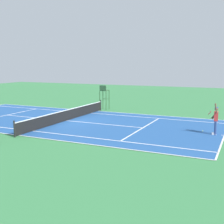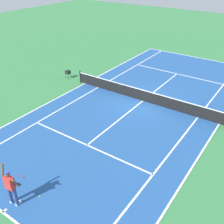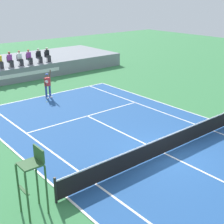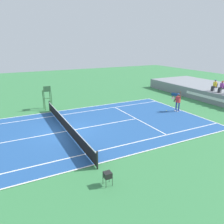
% 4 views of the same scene
% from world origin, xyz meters
% --- Properties ---
extents(ground_plane, '(80.00, 80.00, 0.00)m').
position_xyz_m(ground_plane, '(0.00, 0.00, 0.00)').
color(ground_plane, '#387F47').
extents(court, '(11.08, 23.88, 0.03)m').
position_xyz_m(court, '(0.00, 0.00, 0.01)').
color(court, '#235193').
rests_on(court, ground).
extents(net, '(11.98, 0.10, 1.07)m').
position_xyz_m(net, '(0.00, 0.00, 0.52)').
color(net, black).
rests_on(net, ground).
extents(tennis_player, '(0.75, 0.69, 2.08)m').
position_xyz_m(tennis_player, '(-0.04, 11.29, 0.99)').
color(tennis_player, navy).
rests_on(tennis_player, ground).
extents(tennis_ball, '(0.07, 0.07, 0.07)m').
position_xyz_m(tennis_ball, '(-0.64, 10.45, 0.03)').
color(tennis_ball, '#D1E533').
rests_on(tennis_ball, ground).
extents(umpire_chair, '(0.77, 0.77, 2.44)m').
position_xyz_m(umpire_chair, '(-6.73, 0.00, 1.56)').
color(umpire_chair, '#2D562D').
rests_on(umpire_chair, ground).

